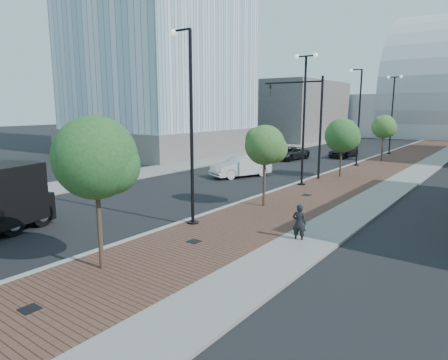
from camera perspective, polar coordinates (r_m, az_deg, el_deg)
The scene contains 23 objects.
sidewalk at distance 45.22m, azimuth 24.47°, elevation 2.45°, with size 7.00×140.00×0.12m, color #4C2D23.
concrete_strip at distance 44.74m, azimuth 27.84°, elevation 2.11°, with size 2.40×140.00×0.13m, color slate.
curb at distance 46.07m, azimuth 20.23°, elevation 2.90°, with size 0.30×140.00×0.14m, color gray.
west_sidewalk at distance 51.23m, azimuth 6.15°, elevation 4.19°, with size 4.00×140.00×0.12m, color slate.
white_sedan at distance 32.46m, azimuth 2.50°, elevation 1.98°, with size 1.81×5.18×1.71m, color silver.
dark_car_mid at distance 43.69m, azimuth 9.51°, elevation 3.85°, with size 2.31×5.01×1.39m, color black.
dark_car_far at distance 47.41m, azimuth 16.98°, elevation 4.04°, with size 1.93×4.74×1.38m, color black.
pedestrian at distance 17.08m, azimuth 10.84°, elevation -6.18°, with size 0.60×0.40×1.66m, color black.
streetlight_1 at distance 18.62m, azimuth -4.97°, elevation 6.37°, with size 1.44×0.56×9.21m.
streetlight_2 at distance 28.64m, azimuth 11.50°, elevation 8.61°, with size 1.72×0.56×9.28m.
streetlight_3 at distance 39.87m, azimuth 18.80°, elevation 8.06°, with size 1.44×0.56×9.21m.
streetlight_4 at distance 51.37m, azimuth 23.16°, elevation 8.75°, with size 1.72×0.56×9.28m.
traffic_mast at distance 31.74m, azimuth 12.37°, elevation 9.04°, with size 5.09×0.20×8.00m.
tree_0 at distance 13.79m, azimuth -17.93°, elevation 3.05°, with size 2.81×2.81×5.43m.
tree_1 at distance 22.07m, azimuth 6.07°, elevation 5.02°, with size 2.31×2.24×4.72m.
tree_2 at distance 32.95m, azimuth 16.83°, elevation 6.18°, with size 2.73×2.73×4.81m.
tree_3 at distance 44.39m, azimuth 22.21°, elevation 7.16°, with size 2.46×2.43×4.88m.
tower_podium at distance 51.59m, azimuth -9.11°, elevation 5.77°, with size 19.00×19.00×3.00m, color slate.
convention_center at distance 90.12m, azimuth 27.59°, elevation 9.58°, with size 50.00×30.00×50.00m.
commercial_block_nw at distance 71.83m, azimuth 9.59°, elevation 9.86°, with size 14.00×20.00×10.00m, color #5F5A56.
utility_cover_0 at distance 12.78m, azimuth -26.35°, elevation -16.40°, with size 0.50×0.50×0.02m, color black.
utility_cover_1 at distance 16.76m, azimuth -4.38°, elevation -8.86°, with size 0.50×0.50×0.02m, color black.
utility_cover_2 at distance 25.76m, azimuth 11.89°, elevation -2.14°, with size 0.50×0.50×0.02m, color black.
Camera 1 is at (12.82, -3.89, 5.69)m, focal length 31.54 mm.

